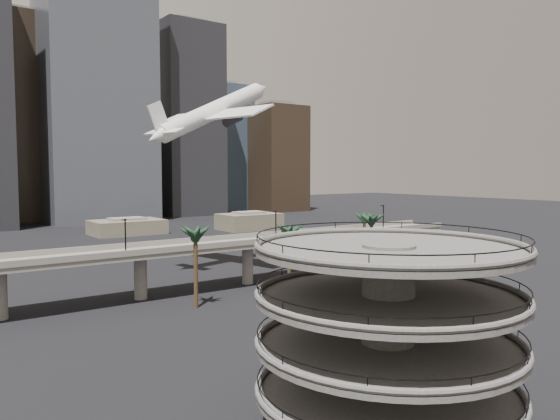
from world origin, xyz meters
TOP-DOWN VIEW (x-y plane):
  - ground at (0.00, 0.00)m, footprint 700.00×700.00m
  - parking_ramp at (-13.00, -4.00)m, footprint 22.20×22.20m
  - overpass at (0.00, 55.00)m, footprint 130.00×9.30m
  - palm_trees at (21.48, 47.47)m, footprint 54.40×18.40m
  - low_buildings at (6.89, 142.30)m, footprint 135.00×27.50m
  - skyline at (15.11, 217.08)m, footprint 269.00×86.00m
  - airborne_jet at (13.19, 72.27)m, footprint 35.23×32.60m
  - car_a at (-4.40, 13.05)m, footprint 4.94×2.46m
  - car_b at (7.00, 20.08)m, footprint 4.46×2.54m
  - car_c at (20.34, 14.70)m, footprint 5.42×3.04m

SIDE VIEW (x-z plane):
  - ground at x=0.00m, z-range 0.00..0.00m
  - car_b at x=7.00m, z-range 0.00..1.39m
  - car_c at x=20.34m, z-range 0.00..1.48m
  - car_a at x=-4.40m, z-range 0.00..1.62m
  - low_buildings at x=6.89m, z-range -0.54..6.26m
  - overpass at x=0.00m, z-range -0.01..14.69m
  - parking_ramp at x=-13.00m, z-range 1.16..18.51m
  - palm_trees at x=21.48m, z-range 4.30..18.30m
  - airborne_jet at x=13.19m, z-range 26.35..44.00m
  - skyline at x=15.11m, z-range -16.24..104.63m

